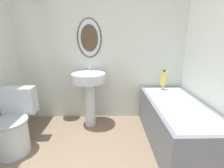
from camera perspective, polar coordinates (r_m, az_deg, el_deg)
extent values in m
cube|color=silver|center=(2.64, -3.37, 12.98)|extent=(2.74, 0.06, 2.40)
ellipsoid|color=#4C3828|center=(2.60, -7.95, 15.68)|extent=(0.38, 0.02, 0.59)
ellipsoid|color=silver|center=(2.60, -7.96, 15.68)|extent=(0.34, 0.01, 0.55)
cylinder|color=silver|center=(2.34, -31.73, -15.76)|extent=(0.37, 0.37, 0.40)
cylinder|color=#A0A9B1|center=(2.24, -32.54, -11.06)|extent=(0.40, 0.40, 0.02)
cube|color=silver|center=(2.40, -29.86, -4.90)|extent=(0.40, 0.17, 0.34)
cylinder|color=silver|center=(2.54, -7.80, -7.03)|extent=(0.16, 0.16, 0.71)
cylinder|color=silver|center=(2.40, -8.17, 2.20)|extent=(0.49, 0.49, 0.13)
cylinder|color=silver|center=(2.51, -7.91, 5.51)|extent=(0.02, 0.02, 0.10)
cube|color=slate|center=(2.30, 21.56, -12.86)|extent=(0.66, 1.41, 0.54)
cube|color=silver|center=(2.19, 22.24, -7.06)|extent=(0.56, 1.31, 0.04)
cylinder|color=silver|center=(2.71, 17.46, -0.96)|extent=(0.04, 0.04, 0.08)
cylinder|color=gold|center=(2.63, 17.68, 1.88)|extent=(0.08, 0.08, 0.22)
cylinder|color=black|center=(2.61, 17.90, 4.43)|extent=(0.04, 0.04, 0.02)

